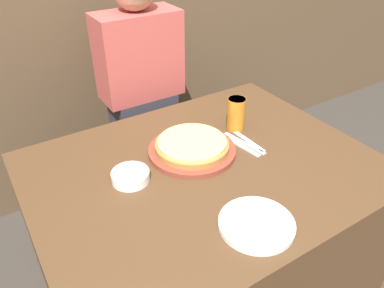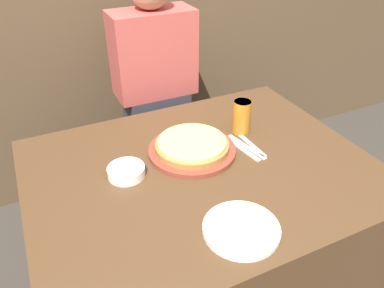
{
  "view_description": "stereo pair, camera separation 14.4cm",
  "coord_description": "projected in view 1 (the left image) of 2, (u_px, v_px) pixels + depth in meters",
  "views": [
    {
      "loc": [
        -0.64,
        -0.91,
        1.57
      ],
      "look_at": [
        0.01,
        0.1,
        0.78
      ],
      "focal_mm": 35.0,
      "sensor_mm": 36.0,
      "label": 1
    },
    {
      "loc": [
        -0.51,
        -0.98,
        1.57
      ],
      "look_at": [
        0.01,
        0.1,
        0.78
      ],
      "focal_mm": 35.0,
      "sensor_mm": 36.0,
      "label": 2
    }
  ],
  "objects": [
    {
      "name": "dinner_plate",
      "position": [
        256.0,
        224.0,
        1.13
      ],
      "size": [
        0.23,
        0.23,
        0.02
      ],
      "color": "white",
      "rests_on": "dining_table"
    },
    {
      "name": "pizza_on_board",
      "position": [
        192.0,
        147.0,
        1.45
      ],
      "size": [
        0.34,
        0.34,
        0.06
      ],
      "color": "brown",
      "rests_on": "dining_table"
    },
    {
      "name": "dining_table",
      "position": [
        203.0,
        236.0,
        1.59
      ],
      "size": [
        1.25,
        0.98,
        0.74
      ],
      "color": "#4C331E",
      "rests_on": "ground_plane"
    },
    {
      "name": "spoon",
      "position": [
        249.0,
        141.0,
        1.52
      ],
      "size": [
        0.02,
        0.18,
        0.0
      ],
      "color": "silver",
      "rests_on": "dining_table"
    },
    {
      "name": "fork",
      "position": [
        239.0,
        145.0,
        1.5
      ],
      "size": [
        0.05,
        0.21,
        0.0
      ],
      "color": "silver",
      "rests_on": "dining_table"
    },
    {
      "name": "side_bowl",
      "position": [
        131.0,
        176.0,
        1.31
      ],
      "size": [
        0.13,
        0.13,
        0.04
      ],
      "color": "white",
      "rests_on": "dining_table"
    },
    {
      "name": "diner_person",
      "position": [
        143.0,
        107.0,
        1.97
      ],
      "size": [
        0.4,
        0.2,
        1.33
      ],
      "color": "#33333D",
      "rests_on": "ground_plane"
    },
    {
      "name": "beer_glass",
      "position": [
        236.0,
        113.0,
        1.57
      ],
      "size": [
        0.08,
        0.08,
        0.14
      ],
      "color": "#B7701E",
      "rests_on": "dining_table"
    },
    {
      "name": "dinner_knife",
      "position": [
        244.0,
        143.0,
        1.51
      ],
      "size": [
        0.06,
        0.21,
        0.0
      ],
      "color": "silver",
      "rests_on": "dining_table"
    }
  ]
}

